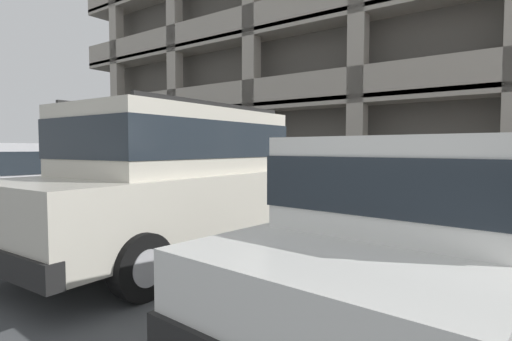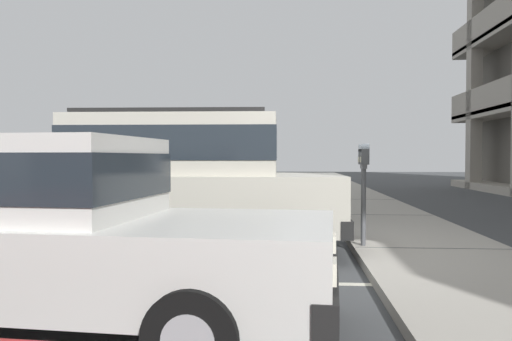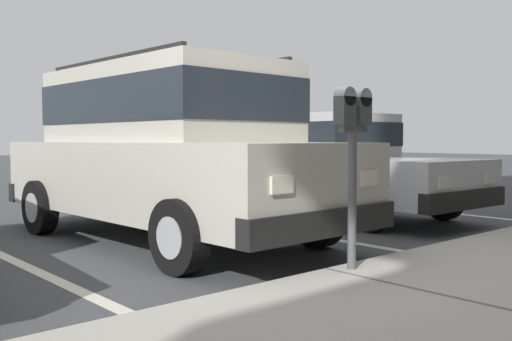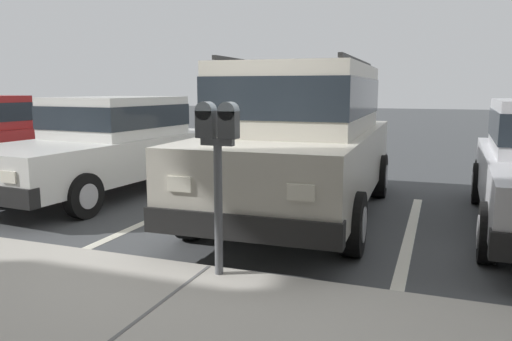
# 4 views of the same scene
# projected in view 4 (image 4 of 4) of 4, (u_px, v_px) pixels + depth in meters

# --- Properties ---
(ground_plane) EXTENTS (80.00, 80.00, 0.10)m
(ground_plane) POSITION_uv_depth(u_px,v_px,m) (220.00, 276.00, 4.64)
(ground_plane) COLOR #444749
(sidewalk) EXTENTS (40.00, 2.20, 0.12)m
(sidewalk) POSITION_uv_depth(u_px,v_px,m) (141.00, 326.00, 3.42)
(sidewalk) COLOR #ADA89E
(sidewalk) RESTS_ON ground_plane
(parking_stall_lines) EXTENTS (12.83, 4.80, 0.01)m
(parking_stall_lines) POSITION_uv_depth(u_px,v_px,m) (153.00, 219.00, 6.47)
(parking_stall_lines) COLOR silver
(parking_stall_lines) RESTS_ON ground_plane
(silver_suv) EXTENTS (2.12, 4.83, 2.03)m
(silver_suv) POSITION_uv_depth(u_px,v_px,m) (302.00, 134.00, 6.56)
(silver_suv) COLOR beige
(silver_suv) RESTS_ON ground_plane
(dark_hatchback) EXTENTS (2.09, 4.60, 1.54)m
(dark_hatchback) POSITION_uv_depth(u_px,v_px,m) (110.00, 142.00, 8.04)
(dark_hatchback) COLOR silver
(dark_hatchback) RESTS_ON ground_plane
(parking_meter_near) EXTENTS (0.35, 0.12, 1.45)m
(parking_meter_near) POSITION_uv_depth(u_px,v_px,m) (218.00, 147.00, 4.06)
(parking_meter_near) COLOR #595B60
(parking_meter_near) RESTS_ON sidewalk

